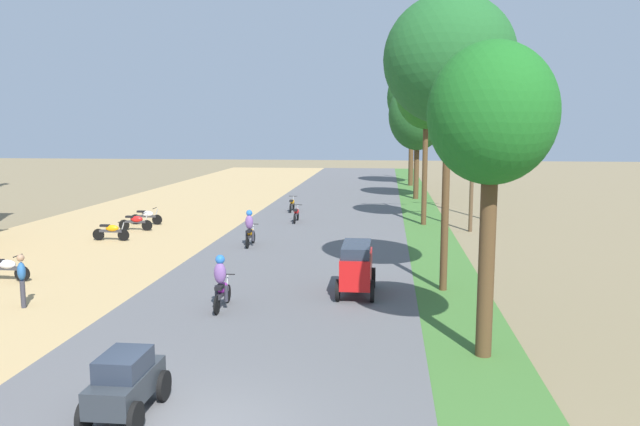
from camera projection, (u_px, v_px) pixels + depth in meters
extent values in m
cylinder|color=black|center=(22.00, 274.00, 21.79)|extent=(0.56, 0.06, 0.56)
cube|color=#333338|center=(5.00, 268.00, 21.83)|extent=(1.12, 0.12, 0.12)
ellipsoid|color=silver|center=(7.00, 264.00, 21.81)|extent=(0.64, 0.28, 0.32)
cylinder|color=#A5A8AD|center=(20.00, 266.00, 21.76)|extent=(0.26, 0.05, 0.68)
cylinder|color=black|center=(18.00, 256.00, 21.72)|extent=(0.04, 0.54, 0.04)
cylinder|color=black|center=(123.00, 235.00, 29.48)|extent=(0.56, 0.06, 0.56)
cylinder|color=black|center=(98.00, 235.00, 29.62)|extent=(0.56, 0.06, 0.56)
cube|color=#333338|center=(111.00, 231.00, 29.53)|extent=(1.12, 0.12, 0.12)
ellipsoid|color=orange|center=(112.00, 228.00, 29.50)|extent=(0.64, 0.28, 0.32)
cube|color=black|center=(105.00, 226.00, 29.52)|extent=(0.44, 0.20, 0.10)
cylinder|color=#A5A8AD|center=(122.00, 229.00, 29.45)|extent=(0.26, 0.05, 0.68)
cylinder|color=black|center=(120.00, 222.00, 29.41)|extent=(0.04, 0.54, 0.04)
cylinder|color=black|center=(147.00, 225.00, 32.35)|extent=(0.56, 0.06, 0.56)
cylinder|color=black|center=(124.00, 225.00, 32.48)|extent=(0.56, 0.06, 0.56)
cube|color=#333338|center=(135.00, 222.00, 32.39)|extent=(1.12, 0.12, 0.12)
ellipsoid|color=red|center=(137.00, 219.00, 32.36)|extent=(0.64, 0.28, 0.32)
cube|color=black|center=(130.00, 217.00, 32.38)|extent=(0.44, 0.20, 0.10)
cylinder|color=#A5A8AD|center=(146.00, 220.00, 32.32)|extent=(0.26, 0.05, 0.68)
cylinder|color=black|center=(144.00, 213.00, 32.27)|extent=(0.04, 0.54, 0.04)
cylinder|color=black|center=(157.00, 220.00, 34.31)|extent=(0.56, 0.06, 0.56)
cylinder|color=black|center=(136.00, 219.00, 34.45)|extent=(0.56, 0.06, 0.56)
cube|color=#333338|center=(146.00, 216.00, 34.35)|extent=(1.12, 0.12, 0.12)
ellipsoid|color=silver|center=(147.00, 214.00, 34.33)|extent=(0.64, 0.28, 0.32)
cube|color=black|center=(141.00, 212.00, 34.35)|extent=(0.44, 0.20, 0.10)
cylinder|color=#A5A8AD|center=(156.00, 215.00, 34.28)|extent=(0.26, 0.05, 0.68)
cylinder|color=black|center=(155.00, 208.00, 34.24)|extent=(0.04, 0.54, 0.04)
cylinder|color=#33333D|center=(23.00, 294.00, 18.62)|extent=(0.14, 0.14, 0.82)
cylinder|color=#33333D|center=(23.00, 293.00, 18.78)|extent=(0.14, 0.14, 0.82)
ellipsoid|color=#265999|center=(21.00, 271.00, 18.60)|extent=(0.40, 0.43, 0.56)
sphere|color=#9E7556|center=(20.00, 258.00, 18.55)|extent=(0.22, 0.22, 0.22)
cylinder|color=#4C351E|center=(487.00, 256.00, 14.48)|extent=(0.38, 0.38, 4.81)
ellipsoid|color=#1A5E1E|center=(492.00, 113.00, 14.02)|extent=(2.93, 2.93, 3.24)
cylinder|color=#4C351E|center=(446.00, 195.00, 20.28)|extent=(0.25, 0.25, 6.36)
ellipsoid|color=#1E5826|center=(449.00, 59.00, 19.68)|extent=(4.18, 4.18, 4.11)
cylinder|color=#4C351E|center=(425.00, 169.00, 33.98)|extent=(0.28, 0.28, 6.15)
ellipsoid|color=#20631C|center=(427.00, 91.00, 33.39)|extent=(3.33, 3.33, 4.09)
cylinder|color=#4C351E|center=(416.00, 167.00, 46.25)|extent=(0.39, 0.39, 4.78)
ellipsoid|color=#1E5121|center=(418.00, 115.00, 45.72)|extent=(4.24, 4.24, 5.17)
cylinder|color=#4C351E|center=(411.00, 150.00, 56.42)|extent=(0.43, 0.43, 6.40)
ellipsoid|color=#1F5321|center=(412.00, 97.00, 55.76)|extent=(4.49, 4.49, 5.63)
cylinder|color=gray|center=(426.00, 155.00, 36.63)|extent=(0.16, 0.16, 7.39)
cylinder|color=gray|center=(415.00, 94.00, 36.21)|extent=(1.40, 0.08, 0.08)
ellipsoid|color=silver|center=(403.00, 95.00, 36.30)|extent=(0.36, 0.20, 0.14)
cylinder|color=gray|center=(440.00, 94.00, 36.07)|extent=(1.40, 0.08, 0.08)
ellipsoid|color=silver|center=(452.00, 95.00, 36.00)|extent=(0.36, 0.20, 0.14)
cylinder|color=gray|center=(411.00, 142.00, 61.67)|extent=(0.16, 0.16, 7.58)
cylinder|color=gray|center=(404.00, 105.00, 61.24)|extent=(1.40, 0.08, 0.08)
ellipsoid|color=silver|center=(397.00, 106.00, 61.32)|extent=(0.36, 0.20, 0.14)
cylinder|color=gray|center=(418.00, 105.00, 61.09)|extent=(1.40, 0.08, 0.08)
ellipsoid|color=silver|center=(426.00, 106.00, 61.02)|extent=(0.36, 0.20, 0.14)
cylinder|color=brown|center=(473.00, 146.00, 31.86)|extent=(0.20, 0.20, 8.89)
cube|color=#473323|center=(476.00, 67.00, 31.31)|extent=(1.80, 0.10, 0.10)
cylinder|color=brown|center=(484.00, 144.00, 36.42)|extent=(0.20, 0.20, 8.80)
cube|color=#473323|center=(487.00, 76.00, 35.88)|extent=(1.80, 0.10, 0.10)
cube|color=#282D33|center=(126.00, 386.00, 11.62)|extent=(0.84, 1.95, 0.50)
cube|color=#232B38|center=(124.00, 364.00, 11.51)|extent=(0.77, 1.10, 0.40)
cylinder|color=black|center=(119.00, 384.00, 12.40)|extent=(0.10, 0.60, 0.60)
cylinder|color=black|center=(164.00, 386.00, 12.30)|extent=(0.10, 0.60, 0.60)
cylinder|color=black|center=(85.00, 416.00, 11.02)|extent=(0.10, 0.60, 0.60)
cylinder|color=black|center=(136.00, 419.00, 10.92)|extent=(0.10, 0.60, 0.60)
cube|color=red|center=(357.00, 268.00, 20.03)|extent=(0.95, 2.40, 0.95)
cube|color=#232B38|center=(357.00, 249.00, 19.84)|extent=(0.87, 2.00, 0.35)
cylinder|color=black|center=(372.00, 291.00, 19.19)|extent=(0.12, 0.68, 0.68)
cylinder|color=black|center=(338.00, 290.00, 19.30)|extent=(0.12, 0.68, 0.68)
cylinder|color=black|center=(374.00, 278.00, 20.89)|extent=(0.12, 0.68, 0.68)
cylinder|color=black|center=(342.00, 277.00, 21.01)|extent=(0.12, 0.68, 0.68)
cylinder|color=black|center=(228.00, 294.00, 19.13)|extent=(0.06, 0.56, 0.56)
cylinder|color=black|center=(217.00, 305.00, 17.91)|extent=(0.06, 0.56, 0.56)
cube|color=#333338|center=(222.00, 293.00, 18.50)|extent=(0.12, 1.12, 0.12)
ellipsoid|color=#8C1E8C|center=(223.00, 288.00, 18.56)|extent=(0.28, 0.64, 0.32)
cube|color=black|center=(220.00, 287.00, 18.19)|extent=(0.20, 0.44, 0.10)
cylinder|color=#A5A8AD|center=(227.00, 286.00, 19.04)|extent=(0.05, 0.26, 0.68)
cylinder|color=black|center=(226.00, 274.00, 18.93)|extent=(0.54, 0.04, 0.04)
ellipsoid|color=#724C8C|center=(220.00, 273.00, 18.21)|extent=(0.36, 0.28, 0.64)
sphere|color=blue|center=(220.00, 259.00, 18.19)|extent=(0.28, 0.28, 0.28)
cylinder|color=#2D2D38|center=(217.00, 293.00, 18.41)|extent=(0.12, 0.12, 0.48)
cylinder|color=#2D2D38|center=(226.00, 294.00, 18.38)|extent=(0.12, 0.12, 0.48)
cylinder|color=black|center=(253.00, 237.00, 28.80)|extent=(0.06, 0.56, 0.56)
cylinder|color=black|center=(247.00, 242.00, 27.58)|extent=(0.06, 0.56, 0.56)
cube|color=#333338|center=(250.00, 236.00, 28.16)|extent=(0.12, 1.12, 0.12)
ellipsoid|color=orange|center=(251.00, 232.00, 28.22)|extent=(0.28, 0.64, 0.32)
cube|color=black|center=(249.00, 231.00, 27.85)|extent=(0.20, 0.44, 0.10)
cylinder|color=#A5A8AD|center=(253.00, 232.00, 28.70)|extent=(0.05, 0.26, 0.68)
cylinder|color=black|center=(253.00, 224.00, 28.59)|extent=(0.54, 0.04, 0.04)
ellipsoid|color=#724C8C|center=(249.00, 222.00, 27.88)|extent=(0.36, 0.28, 0.64)
sphere|color=blue|center=(249.00, 213.00, 27.86)|extent=(0.28, 0.28, 0.28)
cylinder|color=#2D2D38|center=(247.00, 236.00, 28.08)|extent=(0.12, 0.12, 0.48)
cylinder|color=#2D2D38|center=(253.00, 236.00, 28.05)|extent=(0.12, 0.12, 0.48)
cylinder|color=black|center=(298.00, 216.00, 35.75)|extent=(0.06, 0.56, 0.56)
cylinder|color=black|center=(295.00, 219.00, 34.53)|extent=(0.06, 0.56, 0.56)
cube|color=#333338|center=(296.00, 214.00, 35.12)|extent=(0.12, 1.12, 0.12)
ellipsoid|color=red|center=(296.00, 211.00, 35.18)|extent=(0.28, 0.64, 0.32)
cube|color=black|center=(295.00, 210.00, 34.80)|extent=(0.20, 0.44, 0.10)
cylinder|color=#A5A8AD|center=(298.00, 211.00, 35.66)|extent=(0.05, 0.26, 0.68)
cylinder|color=black|center=(297.00, 205.00, 35.54)|extent=(0.54, 0.04, 0.04)
cylinder|color=black|center=(293.00, 206.00, 40.09)|extent=(0.06, 0.56, 0.56)
cylinder|color=black|center=(291.00, 208.00, 38.87)|extent=(0.06, 0.56, 0.56)
cube|color=#333338|center=(292.00, 204.00, 39.46)|extent=(0.12, 1.12, 0.12)
ellipsoid|color=orange|center=(292.00, 202.00, 39.52)|extent=(0.28, 0.64, 0.32)
cube|color=black|center=(291.00, 201.00, 39.14)|extent=(0.20, 0.44, 0.10)
cylinder|color=#A5A8AD|center=(293.00, 202.00, 40.00)|extent=(0.05, 0.26, 0.68)
cylinder|color=black|center=(293.00, 196.00, 39.88)|extent=(0.54, 0.04, 0.04)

